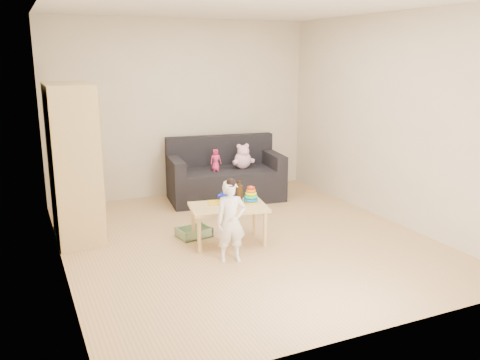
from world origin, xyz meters
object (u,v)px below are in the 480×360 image
wardrobe (73,163)px  play_table (228,225)px  sofa (226,184)px  toddler (231,223)px

wardrobe → play_table: (1.52, -0.93, -0.67)m
wardrobe → sofa: 2.40m
sofa → toddler: size_ratio=1.95×
play_table → toddler: bearing=-109.9°
play_table → toddler: 0.54m
sofa → wardrobe: bearing=-154.0°
wardrobe → toddler: size_ratio=2.13×
play_table → toddler: size_ratio=1.01×
wardrobe → toddler: (1.35, -1.41, -0.47)m
toddler → play_table: bearing=82.2°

